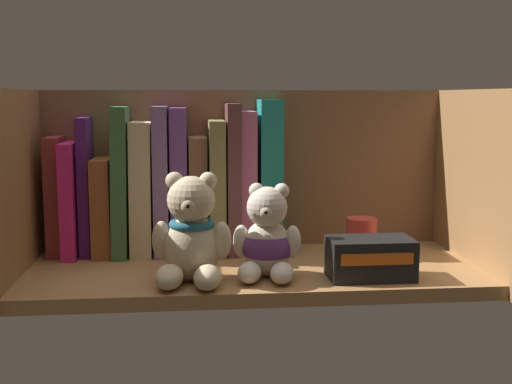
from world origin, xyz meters
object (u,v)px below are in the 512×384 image
at_px(book_0, 57,195).
at_px(book_8, 198,194).
at_px(book_4, 122,180).
at_px(book_7, 179,180).
at_px(book_11, 248,181).
at_px(teddy_bear_larger, 191,236).
at_px(book_5, 142,187).
at_px(book_2, 87,186).
at_px(book_10, 232,177).
at_px(book_3, 105,205).
at_px(pillar_candle, 361,238).
at_px(book_1, 74,198).
at_px(book_9, 216,185).
at_px(small_product_box, 370,258).
at_px(book_12, 269,175).
at_px(book_6, 162,179).
at_px(teddy_bear_smaller, 267,240).

relative_size(book_0, book_8, 1.01).
distance_m(book_4, book_7, 0.09).
relative_size(book_11, teddy_bear_larger, 1.52).
bearing_deg(book_5, book_2, 180.00).
bearing_deg(book_5, teddy_bear_larger, -67.78).
distance_m(book_4, book_8, 0.12).
bearing_deg(teddy_bear_larger, book_8, 86.37).
bearing_deg(book_7, book_10, 0.00).
bearing_deg(book_2, book_5, 0.00).
relative_size(book_4, book_10, 0.98).
relative_size(book_3, book_8, 0.83).
height_order(book_2, book_10, book_10).
bearing_deg(pillar_candle, book_4, 167.44).
distance_m(book_11, teddy_bear_larger, 0.22).
bearing_deg(book_7, book_1, 180.00).
xyz_separation_m(book_1, book_9, (0.23, 0.00, 0.02)).
distance_m(book_8, small_product_box, 0.32).
bearing_deg(book_2, book_7, 0.00).
bearing_deg(book_9, small_product_box, -43.89).
xyz_separation_m(book_9, pillar_candle, (0.22, -0.08, -0.08)).
relative_size(book_1, book_12, 0.73).
relative_size(book_2, book_12, 0.89).
distance_m(book_7, book_8, 0.04).
relative_size(book_11, small_product_box, 1.95).
height_order(book_3, book_10, book_10).
xyz_separation_m(book_1, small_product_box, (0.44, -0.20, -0.06)).
xyz_separation_m(book_7, small_product_box, (0.27, -0.20, -0.09)).
xyz_separation_m(book_1, pillar_candle, (0.45, -0.08, -0.06)).
distance_m(pillar_candle, small_product_box, 0.12).
xyz_separation_m(book_1, book_10, (0.26, 0.00, 0.03)).
xyz_separation_m(book_10, book_12, (0.06, 0.00, 0.00)).
xyz_separation_m(book_2, book_9, (0.21, 0.00, -0.00)).
relative_size(book_2, book_4, 0.93).
height_order(book_0, book_11, book_11).
relative_size(book_4, book_6, 1.00).
relative_size(book_5, book_8, 1.13).
bearing_deg(book_4, book_6, 0.00).
xyz_separation_m(book_4, book_9, (0.15, 0.00, -0.01)).
xyz_separation_m(teddy_bear_larger, teddy_bear_smaller, (0.11, 0.02, -0.01)).
distance_m(book_9, teddy_bear_smaller, 0.20).
bearing_deg(book_10, book_12, 0.00).
bearing_deg(book_5, book_8, 0.00).
height_order(book_0, book_1, book_0).
relative_size(book_8, book_9, 0.88).
distance_m(book_6, book_7, 0.03).
bearing_deg(book_1, book_9, 0.00).
relative_size(book_3, book_11, 0.68).
bearing_deg(book_7, book_8, 0.00).
relative_size(book_4, book_5, 1.11).
xyz_separation_m(book_1, book_5, (0.11, 0.00, 0.02)).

